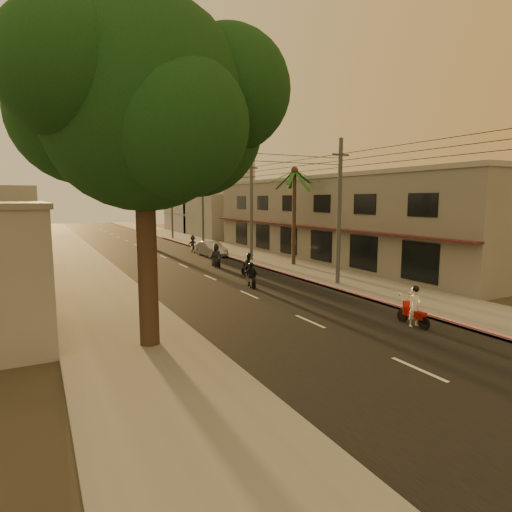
% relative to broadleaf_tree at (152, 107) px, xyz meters
% --- Properties ---
extents(ground, '(160.00, 160.00, 0.00)m').
position_rel_broadleaf_tree_xyz_m(ground, '(6.61, -2.14, -8.48)').
color(ground, '#383023').
rests_on(ground, ground).
extents(road, '(10.00, 140.00, 0.02)m').
position_rel_broadleaf_tree_xyz_m(road, '(6.61, 17.86, -8.47)').
color(road, black).
rests_on(road, ground).
extents(sidewalk_right, '(5.00, 140.00, 0.12)m').
position_rel_broadleaf_tree_xyz_m(sidewalk_right, '(14.11, 17.86, -8.42)').
color(sidewalk_right, slate).
rests_on(sidewalk_right, ground).
extents(sidewalk_left, '(5.00, 140.00, 0.12)m').
position_rel_broadleaf_tree_xyz_m(sidewalk_left, '(-0.89, 17.86, -8.42)').
color(sidewalk_left, slate).
rests_on(sidewalk_left, ground).
extents(curb_stripe, '(0.20, 60.00, 0.20)m').
position_rel_broadleaf_tree_xyz_m(curb_stripe, '(11.71, 12.86, -8.38)').
color(curb_stripe, red).
rests_on(curb_stripe, ground).
extents(shophouse_row, '(8.80, 34.20, 7.30)m').
position_rel_broadleaf_tree_xyz_m(shophouse_row, '(20.57, 15.86, -4.83)').
color(shophouse_row, gray).
rests_on(shophouse_row, ground).
extents(distant_tower, '(12.10, 12.10, 28.00)m').
position_rel_broadleaf_tree_xyz_m(distant_tower, '(22.61, 53.86, 5.52)').
color(distant_tower, '#B7B5B2').
rests_on(distant_tower, ground).
extents(broadleaf_tree, '(9.60, 8.70, 12.10)m').
position_rel_broadleaf_tree_xyz_m(broadleaf_tree, '(0.00, 0.00, 0.00)').
color(broadleaf_tree, black).
rests_on(broadleaf_tree, ground).
extents(palm_tree, '(5.00, 5.00, 8.20)m').
position_rel_broadleaf_tree_xyz_m(palm_tree, '(14.61, 13.86, -1.33)').
color(palm_tree, black).
rests_on(palm_tree, ground).
extents(utility_poles, '(1.20, 48.26, 9.00)m').
position_rel_broadleaf_tree_xyz_m(utility_poles, '(12.81, 17.86, -1.94)').
color(utility_poles, '#38383A').
rests_on(utility_poles, ground).
extents(filler_right, '(8.00, 14.00, 6.00)m').
position_rel_broadleaf_tree_xyz_m(filler_right, '(20.61, 42.86, -5.48)').
color(filler_right, gray).
rests_on(filler_right, ground).
extents(filler_left_far, '(8.00, 14.00, 7.00)m').
position_rel_broadleaf_tree_xyz_m(filler_left_far, '(-7.39, 49.86, -4.98)').
color(filler_left_far, gray).
rests_on(filler_left_far, ground).
extents(scooter_red, '(0.69, 1.79, 1.76)m').
position_rel_broadleaf_tree_xyz_m(scooter_red, '(10.14, -2.70, -7.71)').
color(scooter_red, black).
rests_on(scooter_red, ground).
extents(scooter_mid_a, '(0.92, 1.70, 1.67)m').
position_rel_broadleaf_tree_xyz_m(scooter_mid_a, '(9.20, 11.07, -7.72)').
color(scooter_mid_a, black).
rests_on(scooter_mid_a, ground).
extents(scooter_mid_b, '(0.95, 1.60, 1.57)m').
position_rel_broadleaf_tree_xyz_m(scooter_mid_b, '(7.63, 7.63, -7.77)').
color(scooter_mid_b, black).
rests_on(scooter_mid_b, ground).
extents(scooter_far_a, '(0.92, 1.92, 1.88)m').
position_rel_broadleaf_tree_xyz_m(scooter_far_a, '(8.74, 15.99, -7.63)').
color(scooter_far_a, black).
rests_on(scooter_far_a, ground).
extents(scooter_far_b, '(1.33, 1.77, 1.76)m').
position_rel_broadleaf_tree_xyz_m(scooter_far_b, '(10.24, 25.98, -7.67)').
color(scooter_far_b, black).
rests_on(scooter_far_b, ground).
extents(parked_car, '(2.09, 4.52, 1.42)m').
position_rel_broadleaf_tree_xyz_m(parked_car, '(10.75, 22.20, -7.77)').
color(parked_car, gray).
rests_on(parked_car, ground).
extents(scooter_far_c, '(1.01, 1.71, 1.70)m').
position_rel_broadleaf_tree_xyz_m(scooter_far_c, '(7.34, 32.32, -7.70)').
color(scooter_far_c, black).
rests_on(scooter_far_c, ground).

